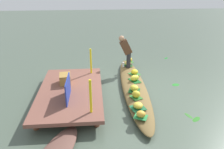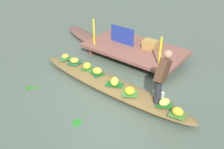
% 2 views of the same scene
% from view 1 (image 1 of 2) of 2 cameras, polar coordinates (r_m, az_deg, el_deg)
% --- Properties ---
extents(canal_water, '(40.00, 40.00, 0.00)m').
position_cam_1_polar(canal_water, '(7.16, 5.59, -4.05)').
color(canal_water, '#4A594A').
rests_on(canal_water, ground).
extents(dock_platform, '(3.20, 1.80, 0.35)m').
position_cam_1_polar(dock_platform, '(6.52, -10.61, -4.35)').
color(dock_platform, brown).
rests_on(dock_platform, ground).
extents(vendor_boat, '(4.92, 0.89, 0.23)m').
position_cam_1_polar(vendor_boat, '(7.10, 5.62, -3.21)').
color(vendor_boat, brown).
rests_on(vendor_boat, ground).
extents(leaf_mat_0, '(0.44, 0.41, 0.01)m').
position_cam_1_polar(leaf_mat_0, '(6.62, 5.72, -4.13)').
color(leaf_mat_0, '#1B5623').
rests_on(leaf_mat_0, vendor_boat).
extents(banana_bunch_0, '(0.31, 0.30, 0.18)m').
position_cam_1_polar(banana_bunch_0, '(6.58, 5.76, -3.44)').
color(banana_bunch_0, gold).
rests_on(banana_bunch_0, vendor_boat).
extents(leaf_mat_1, '(0.40, 0.36, 0.01)m').
position_cam_1_polar(leaf_mat_1, '(6.27, 6.17, -5.84)').
color(leaf_mat_1, '#2E712B').
rests_on(leaf_mat_1, vendor_boat).
extents(banana_bunch_1, '(0.29, 0.30, 0.20)m').
position_cam_1_polar(banana_bunch_1, '(6.22, 6.20, -5.05)').
color(banana_bunch_1, gold).
rests_on(banana_bunch_1, vendor_boat).
extents(leaf_mat_2, '(0.37, 0.39, 0.01)m').
position_cam_1_polar(leaf_mat_2, '(5.47, 7.40, -10.73)').
color(leaf_mat_2, '#298743').
rests_on(leaf_mat_2, vendor_boat).
extents(banana_bunch_2, '(0.25, 0.27, 0.16)m').
position_cam_1_polar(banana_bunch_2, '(5.42, 7.44, -10.04)').
color(banana_bunch_2, gold).
rests_on(banana_bunch_2, vendor_boat).
extents(leaf_mat_3, '(0.44, 0.38, 0.01)m').
position_cam_1_polar(leaf_mat_3, '(8.51, 4.09, 2.39)').
color(leaf_mat_3, '#1E6325').
rests_on(leaf_mat_3, vendor_boat).
extents(banana_bunch_3, '(0.28, 0.32, 0.18)m').
position_cam_1_polar(banana_bunch_3, '(8.48, 4.10, 2.94)').
color(banana_bunch_3, '#F9DA57').
rests_on(banana_bunch_3, vendor_boat).
extents(leaf_mat_4, '(0.41, 0.44, 0.01)m').
position_cam_1_polar(leaf_mat_4, '(5.79, 6.67, -8.52)').
color(leaf_mat_4, '#1C6036').
rests_on(leaf_mat_4, vendor_boat).
extents(banana_bunch_4, '(0.29, 0.28, 0.15)m').
position_cam_1_polar(banana_bunch_4, '(5.76, 6.71, -7.90)').
color(banana_bunch_4, gold).
rests_on(banana_bunch_4, vendor_boat).
extents(leaf_mat_5, '(0.39, 0.32, 0.01)m').
position_cam_1_polar(leaf_mat_5, '(8.88, 4.54, 3.28)').
color(leaf_mat_5, '#3D7933').
rests_on(leaf_mat_5, vendor_boat).
extents(banana_bunch_5, '(0.26, 0.21, 0.19)m').
position_cam_1_polar(banana_bunch_5, '(8.85, 4.56, 3.86)').
color(banana_bunch_5, gold).
rests_on(banana_bunch_5, vendor_boat).
extents(leaf_mat_6, '(0.51, 0.40, 0.01)m').
position_cam_1_polar(leaf_mat_6, '(7.26, 5.82, -1.54)').
color(leaf_mat_6, '#175A23').
rests_on(leaf_mat_6, vendor_boat).
extents(banana_bunch_6, '(0.33, 0.37, 0.19)m').
position_cam_1_polar(banana_bunch_6, '(7.22, 5.85, -0.86)').
color(banana_bunch_6, yellow).
rests_on(banana_bunch_6, vendor_boat).
extents(leaf_mat_7, '(0.46, 0.44, 0.01)m').
position_cam_1_polar(leaf_mat_7, '(7.74, 5.79, 0.12)').
color(leaf_mat_7, '#3B8136').
rests_on(leaf_mat_7, vendor_boat).
extents(banana_bunch_7, '(0.35, 0.35, 0.17)m').
position_cam_1_polar(banana_bunch_7, '(7.71, 5.81, 0.69)').
color(banana_bunch_7, yellow).
rests_on(banana_bunch_7, vendor_boat).
extents(vendor_person, '(0.20, 0.50, 1.21)m').
position_cam_1_polar(vendor_person, '(8.10, 3.61, 6.40)').
color(vendor_person, '#28282D').
rests_on(vendor_person, vendor_boat).
extents(water_bottle, '(0.08, 0.08, 0.18)m').
position_cam_1_polar(water_bottle, '(8.32, 2.94, 2.54)').
color(water_bottle, silver).
rests_on(water_bottle, vendor_boat).
extents(market_banner, '(0.90, 0.04, 0.57)m').
position_cam_1_polar(market_banner, '(5.92, -11.27, -3.67)').
color(market_banner, navy).
rests_on(market_banner, dock_platform).
extents(railing_post_west, '(0.06, 0.06, 0.85)m').
position_cam_1_polar(railing_post_west, '(5.20, -5.52, -5.63)').
color(railing_post_west, yellow).
rests_on(railing_post_west, dock_platform).
extents(railing_post_east, '(0.06, 0.06, 0.85)m').
position_cam_1_polar(railing_post_east, '(7.39, -5.46, 3.44)').
color(railing_post_east, yellow).
rests_on(railing_post_east, dock_platform).
extents(produce_crate, '(0.47, 0.37, 0.30)m').
position_cam_1_polar(produce_crate, '(6.86, -11.96, -1.11)').
color(produce_crate, olive).
rests_on(produce_crate, dock_platform).
extents(drifting_plant_0, '(0.29, 0.32, 0.01)m').
position_cam_1_polar(drifting_plant_0, '(6.14, 20.85, -10.69)').
color(drifting_plant_0, '#27711E').
rests_on(drifting_plant_0, ground).
extents(drifting_plant_1, '(0.31, 0.19, 0.01)m').
position_cam_1_polar(drifting_plant_1, '(6.21, 19.12, -9.99)').
color(drifting_plant_1, '#327329').
rests_on(drifting_plant_1, ground).
extents(drifting_plant_2, '(0.29, 0.27, 0.01)m').
position_cam_1_polar(drifting_plant_2, '(10.26, 13.73, 4.09)').
color(drifting_plant_2, '#187424').
rests_on(drifting_plant_2, ground).
extents(drifting_plant_3, '(0.28, 0.32, 0.01)m').
position_cam_1_polar(drifting_plant_3, '(7.77, 16.08, -2.54)').
color(drifting_plant_3, '#227A25').
rests_on(drifting_plant_3, ground).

